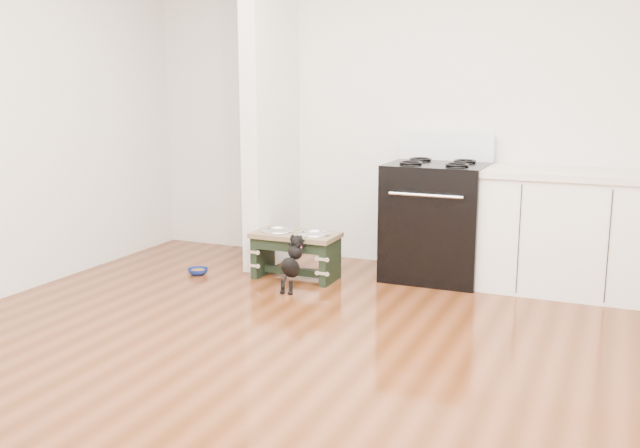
{
  "coord_description": "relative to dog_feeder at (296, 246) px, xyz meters",
  "views": [
    {
      "loc": [
        1.59,
        -3.29,
        1.54
      ],
      "look_at": [
        -0.39,
        1.32,
        0.54
      ],
      "focal_mm": 40.0,
      "sensor_mm": 36.0,
      "label": 1
    }
  ],
  "objects": [
    {
      "name": "dog_feeder",
      "position": [
        0.0,
        0.0,
        0.0
      ],
      "size": [
        0.68,
        0.36,
        0.39
      ],
      "color": "black",
      "rests_on": "ground"
    },
    {
      "name": "room_shell",
      "position": [
        0.76,
        -1.69,
        1.36
      ],
      "size": [
        5.0,
        5.0,
        5.0
      ],
      "color": "silver",
      "rests_on": "ground"
    },
    {
      "name": "puppy",
      "position": [
        0.12,
        -0.31,
        -0.04
      ],
      "size": [
        0.12,
        0.35,
        0.41
      ],
      "color": "black",
      "rests_on": "ground"
    },
    {
      "name": "ground",
      "position": [
        0.76,
        -1.69,
        -0.26
      ],
      "size": [
        5.0,
        5.0,
        0.0
      ],
      "primitive_type": "plane",
      "color": "#4E240D",
      "rests_on": "ground"
    },
    {
      "name": "floor_bowl",
      "position": [
        -0.78,
        -0.21,
        -0.24
      ],
      "size": [
        0.21,
        0.21,
        0.05
      ],
      "rotation": [
        0.0,
        0.0,
        0.36
      ],
      "color": "navy",
      "rests_on": "ground"
    },
    {
      "name": "oven_range",
      "position": [
        1.01,
        0.47,
        0.21
      ],
      "size": [
        0.76,
        0.69,
        1.14
      ],
      "color": "black",
      "rests_on": "ground"
    },
    {
      "name": "cabinet_run",
      "position": [
        1.99,
        0.49,
        0.19
      ],
      "size": [
        1.24,
        0.64,
        0.91
      ],
      "color": "white",
      "rests_on": "ground"
    },
    {
      "name": "partition_wall",
      "position": [
        -0.41,
        0.41,
        1.09
      ],
      "size": [
        0.15,
        0.8,
        2.7
      ],
      "primitive_type": "cube",
      "color": "silver",
      "rests_on": "ground"
    }
  ]
}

